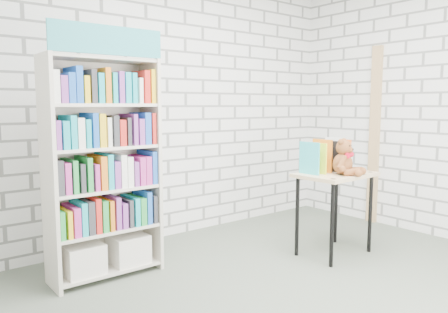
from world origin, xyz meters
TOP-DOWN VIEW (x-y plane):
  - ground at (0.00, 0.00)m, footprint 4.50×4.50m
  - room_shell at (0.00, 0.00)m, footprint 4.52×4.02m
  - bookshelf at (-1.00, 1.36)m, footprint 0.90×0.35m
  - display_table at (0.92, 0.52)m, footprint 0.74×0.53m
  - table_books at (0.91, 0.63)m, footprint 0.51×0.24m
  - teddy_bear at (0.91, 0.41)m, footprint 0.31×0.30m
  - door_trim at (2.23, 0.95)m, footprint 0.05×0.12m

SIDE VIEW (x-z plane):
  - ground at x=0.00m, z-range 0.00..0.00m
  - display_table at x=0.92m, z-range 0.28..1.06m
  - teddy_bear at x=0.91m, z-range 0.75..1.08m
  - bookshelf at x=-1.00m, z-range -0.09..1.92m
  - table_books at x=0.91m, z-range 0.78..1.08m
  - door_trim at x=2.23m, z-range 0.00..2.10m
  - room_shell at x=0.00m, z-range 0.38..3.19m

